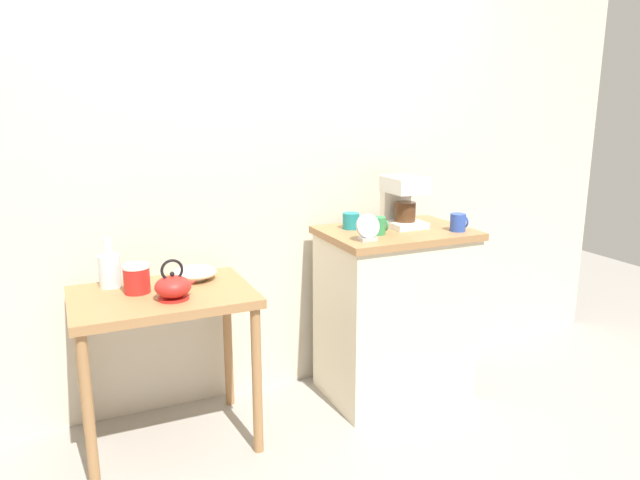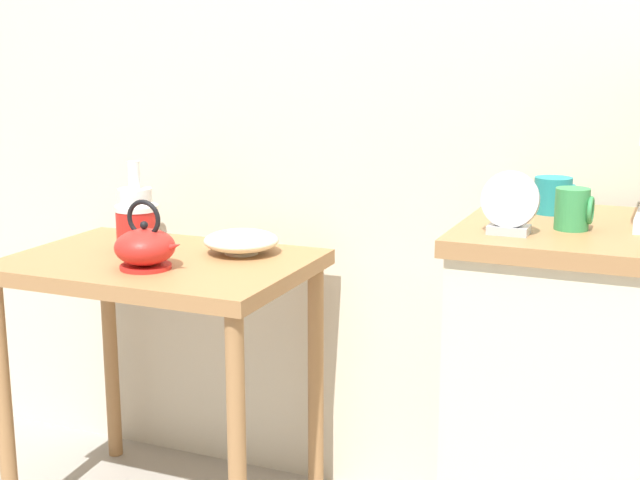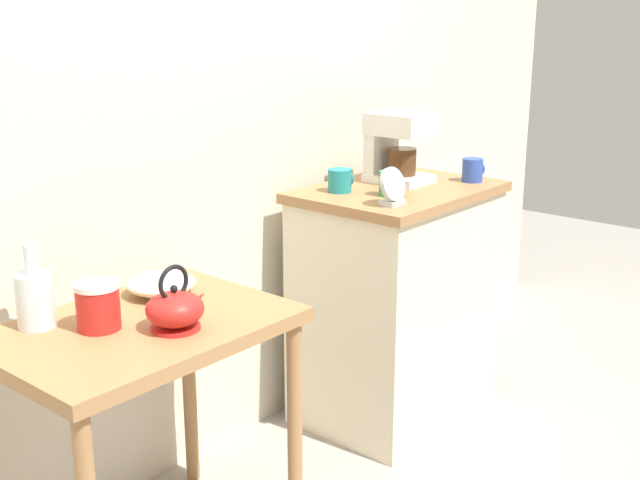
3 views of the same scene
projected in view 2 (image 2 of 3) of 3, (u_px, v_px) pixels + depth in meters
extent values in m
cube|color=#9E7044|center=(160.00, 265.00, 2.33)|extent=(0.77, 0.55, 0.04)
cylinder|color=#9E7044|center=(4.00, 407.00, 2.33)|extent=(0.04, 0.04, 0.69)
cylinder|color=#9E7044|center=(237.00, 453.00, 2.07)|extent=(0.04, 0.04, 0.69)
cylinder|color=#9E7044|center=(110.00, 351.00, 2.75)|extent=(0.04, 0.04, 0.69)
cylinder|color=#9E7044|center=(316.00, 384.00, 2.49)|extent=(0.04, 0.04, 0.69)
cube|color=beige|center=(626.00, 438.00, 1.95)|extent=(0.71, 0.50, 0.86)
cylinder|color=beige|center=(241.00, 252.00, 2.38)|extent=(0.09, 0.09, 0.01)
ellipsoid|color=beige|center=(241.00, 241.00, 2.37)|extent=(0.20, 0.20, 0.06)
cylinder|color=red|center=(146.00, 267.00, 2.22)|extent=(0.13, 0.13, 0.01)
ellipsoid|color=red|center=(145.00, 247.00, 2.21)|extent=(0.15, 0.15, 0.09)
cone|color=red|center=(170.00, 248.00, 2.18)|extent=(0.08, 0.03, 0.05)
sphere|color=black|center=(144.00, 225.00, 2.19)|extent=(0.02, 0.02, 0.02)
torus|color=black|center=(144.00, 219.00, 2.19)|extent=(0.10, 0.01, 0.10)
cylinder|color=silver|center=(136.00, 213.00, 2.55)|extent=(0.10, 0.10, 0.15)
cylinder|color=silver|center=(134.00, 175.00, 2.52)|extent=(0.03, 0.03, 0.08)
cylinder|color=red|center=(137.00, 231.00, 2.39)|extent=(0.11, 0.11, 0.11)
cylinder|color=white|center=(136.00, 208.00, 2.38)|extent=(0.12, 0.12, 0.01)
cylinder|color=#338C4C|center=(572.00, 209.00, 1.84)|extent=(0.07, 0.07, 0.09)
torus|color=#338C4C|center=(591.00, 210.00, 1.82)|extent=(0.01, 0.06, 0.06)
cylinder|color=teal|center=(553.00, 195.00, 2.01)|extent=(0.08, 0.08, 0.08)
torus|color=teal|center=(573.00, 197.00, 2.00)|extent=(0.01, 0.06, 0.06)
cube|color=#B2B5BA|center=(509.00, 229.00, 1.80)|extent=(0.08, 0.06, 0.02)
cylinder|color=#B2B5BA|center=(510.00, 200.00, 1.79)|extent=(0.12, 0.05, 0.12)
cylinder|color=black|center=(510.00, 200.00, 1.79)|extent=(0.10, 0.04, 0.10)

